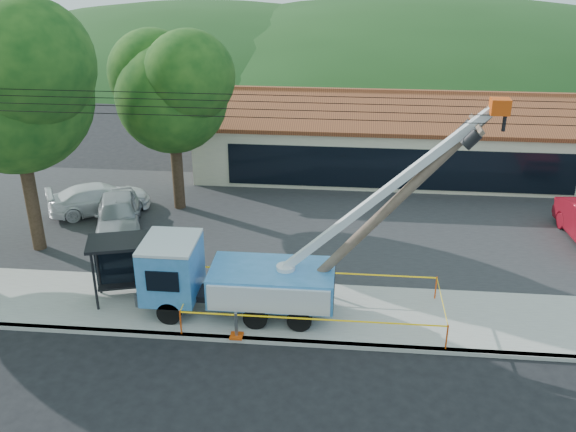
% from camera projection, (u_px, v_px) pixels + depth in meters
% --- Properties ---
extents(ground, '(120.00, 120.00, 0.00)m').
position_uv_depth(ground, '(297.00, 385.00, 19.85)').
color(ground, black).
rests_on(ground, ground).
extents(curb, '(60.00, 0.25, 0.15)m').
position_uv_depth(curb, '(303.00, 343.00, 21.73)').
color(curb, gray).
rests_on(curb, ground).
extents(sidewalk, '(60.00, 4.00, 0.15)m').
position_uv_depth(sidewalk, '(306.00, 312.00, 23.45)').
color(sidewalk, gray).
rests_on(sidewalk, ground).
extents(parking_lot, '(60.00, 12.00, 0.10)m').
position_uv_depth(parking_lot, '(318.00, 222.00, 30.72)').
color(parking_lot, '#28282B').
rests_on(parking_lot, ground).
extents(strip_mall, '(22.50, 8.53, 4.67)m').
position_uv_depth(strip_mall, '(396.00, 138.00, 36.85)').
color(strip_mall, beige).
rests_on(strip_mall, ground).
extents(tree_west_near, '(7.56, 6.72, 10.80)m').
position_uv_depth(tree_west_near, '(10.00, 79.00, 25.06)').
color(tree_west_near, '#332316').
rests_on(tree_west_near, ground).
extents(tree_lot, '(6.30, 5.60, 8.94)m').
position_uv_depth(tree_lot, '(171.00, 86.00, 29.70)').
color(tree_lot, '#332316').
rests_on(tree_lot, ground).
extents(hill_west, '(78.40, 56.00, 28.00)m').
position_uv_depth(hill_west, '(204.00, 55.00, 71.06)').
color(hill_west, '#193C15').
rests_on(hill_west, ground).
extents(hill_center, '(89.60, 64.00, 32.00)m').
position_uv_depth(hill_center, '(432.00, 59.00, 68.87)').
color(hill_center, '#193C15').
rests_on(hill_center, ground).
extents(utility_truck, '(12.00, 3.69, 8.11)m').
position_uv_depth(utility_truck, '(235.00, 275.00, 22.83)').
color(utility_truck, black).
rests_on(utility_truck, ground).
extents(leaning_pole, '(7.01, 1.96, 8.09)m').
position_uv_depth(leaning_pole, '(391.00, 206.00, 21.25)').
color(leaning_pole, brown).
rests_on(leaning_pole, ground).
extents(bus_shelter, '(2.86, 2.18, 2.44)m').
position_uv_depth(bus_shelter, '(124.00, 254.00, 23.63)').
color(bus_shelter, black).
rests_on(bus_shelter, ground).
extents(caution_tape, '(9.01, 3.24, 0.94)m').
position_uv_depth(caution_tape, '(314.00, 299.00, 22.87)').
color(caution_tape, '#D9440B').
rests_on(caution_tape, ground).
extents(car_silver, '(3.45, 5.29, 1.68)m').
position_uv_depth(car_silver, '(120.00, 232.00, 29.77)').
color(car_silver, '#A7AAAE').
rests_on(car_silver, ground).
extents(car_white, '(5.20, 4.05, 1.41)m').
position_uv_depth(car_white, '(101.00, 213.00, 31.77)').
color(car_white, white).
rests_on(car_white, ground).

